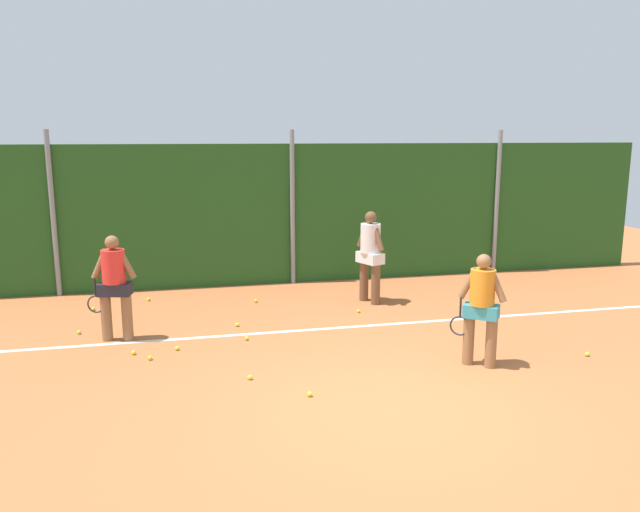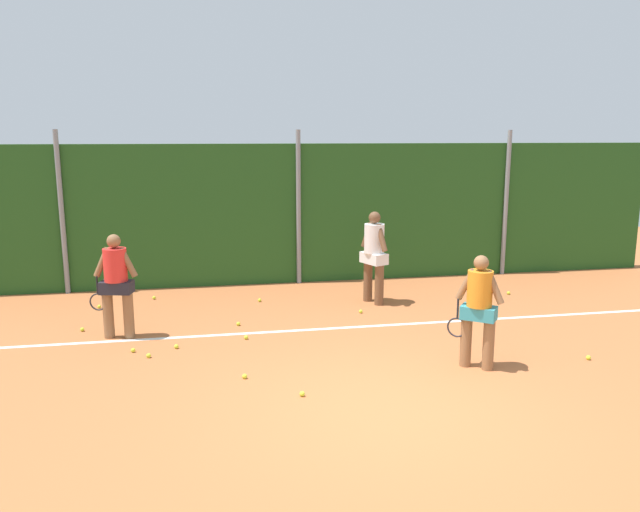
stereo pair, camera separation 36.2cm
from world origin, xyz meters
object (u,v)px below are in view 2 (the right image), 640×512
at_px(tennis_ball_7, 246,337).
at_px(tennis_ball_10, 238,324).
at_px(tennis_ball_8, 509,293).
at_px(player_midcourt, 116,281).
at_px(tennis_ball_5, 260,300).
at_px(tennis_ball_2, 588,358).
at_px(tennis_ball_3, 302,394).
at_px(tennis_ball_4, 154,298).
at_px(player_foreground_near, 479,306).
at_px(tennis_ball_9, 99,307).
at_px(tennis_ball_0, 149,356).
at_px(tennis_ball_1, 82,329).
at_px(player_backcourt_far, 374,252).
at_px(tennis_ball_11, 361,311).
at_px(tennis_ball_6, 176,346).
at_px(tennis_ball_12, 133,350).
at_px(tennis_ball_13, 245,376).

height_order(tennis_ball_7, tennis_ball_10, same).
bearing_deg(tennis_ball_7, tennis_ball_8, 18.45).
bearing_deg(player_midcourt, tennis_ball_5, -131.34).
bearing_deg(tennis_ball_7, tennis_ball_2, -20.92).
relative_size(tennis_ball_3, tennis_ball_4, 1.00).
xyz_separation_m(player_foreground_near, tennis_ball_9, (-5.63, 4.10, -0.86)).
distance_m(tennis_ball_0, tennis_ball_8, 7.27).
bearing_deg(tennis_ball_3, tennis_ball_1, 134.45).
height_order(player_foreground_near, player_backcourt_far, player_backcourt_far).
xyz_separation_m(tennis_ball_3, tennis_ball_11, (1.62, 3.39, 0.00)).
xyz_separation_m(player_midcourt, tennis_ball_11, (4.13, 0.62, -0.90)).
bearing_deg(tennis_ball_10, player_foreground_near, -39.03).
bearing_deg(tennis_ball_10, tennis_ball_7, -83.95).
relative_size(tennis_ball_2, tennis_ball_8, 1.00).
bearing_deg(tennis_ball_2, player_foreground_near, 179.14).
xyz_separation_m(player_foreground_near, player_midcourt, (-5.04, 2.26, 0.05)).
distance_m(tennis_ball_2, tennis_ball_11, 3.92).
distance_m(tennis_ball_2, tennis_ball_5, 5.93).
xyz_separation_m(tennis_ball_0, tennis_ball_6, (0.38, 0.33, 0.00)).
bearing_deg(tennis_ball_1, tennis_ball_9, 87.85).
distance_m(tennis_ball_2, tennis_ball_12, 6.65).
distance_m(tennis_ball_1, tennis_ball_8, 8.10).
distance_m(tennis_ball_4, tennis_ball_6, 3.05).
distance_m(tennis_ball_6, tennis_ball_12, 0.63).
relative_size(tennis_ball_6, tennis_ball_13, 1.00).
bearing_deg(tennis_ball_10, tennis_ball_8, 10.99).
distance_m(tennis_ball_2, tennis_ball_9, 8.43).
xyz_separation_m(tennis_ball_7, tennis_ball_9, (-2.57, 2.30, 0.00)).
distance_m(tennis_ball_6, tennis_ball_9, 2.95).
height_order(tennis_ball_3, tennis_ball_8, same).
height_order(tennis_ball_7, tennis_ball_11, same).
bearing_deg(tennis_ball_6, tennis_ball_4, 100.25).
bearing_deg(tennis_ball_4, tennis_ball_11, -24.16).
xyz_separation_m(tennis_ball_5, tennis_ball_10, (-0.49, -1.45, 0.00)).
xyz_separation_m(tennis_ball_8, tennis_ball_12, (-7.12, -2.09, 0.00)).
xyz_separation_m(tennis_ball_0, tennis_ball_10, (1.37, 1.30, 0.00)).
relative_size(player_midcourt, tennis_ball_0, 25.32).
relative_size(tennis_ball_0, tennis_ball_8, 1.00).
bearing_deg(tennis_ball_1, tennis_ball_10, -3.73).
bearing_deg(tennis_ball_10, player_midcourt, -171.68).
bearing_deg(tennis_ball_1, tennis_ball_0, -51.34).
height_order(player_foreground_near, tennis_ball_0, player_foreground_near).
relative_size(tennis_ball_2, tennis_ball_11, 1.00).
relative_size(player_midcourt, tennis_ball_1, 25.32).
relative_size(tennis_ball_2, tennis_ball_9, 1.00).
bearing_deg(tennis_ball_12, tennis_ball_4, 88.41).
distance_m(player_midcourt, tennis_ball_12, 1.21).
relative_size(tennis_ball_3, tennis_ball_13, 1.00).
distance_m(tennis_ball_5, tennis_ball_9, 2.99).
height_order(tennis_ball_5, tennis_ball_7, same).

